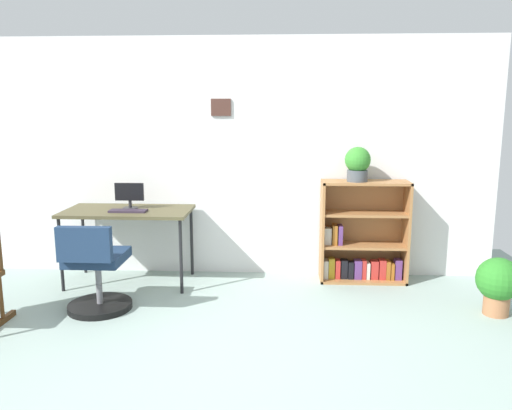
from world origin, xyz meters
TOP-DOWN VIEW (x-y plane):
  - ground_plane at (0.00, 0.00)m, footprint 6.24×6.24m
  - wall_back at (-0.00, 2.15)m, footprint 5.20×0.12m
  - desk at (-0.90, 1.75)m, footprint 1.17×0.61m
  - monitor at (-0.89, 1.79)m, footprint 0.27×0.14m
  - keyboard at (-0.86, 1.64)m, footprint 0.34×0.13m
  - office_chair at (-0.96, 1.03)m, footprint 0.52×0.55m
  - bookshelf_low at (1.30, 1.95)m, footprint 0.81×0.30m
  - potted_plant_on_shelf at (1.23, 1.90)m, footprint 0.24×0.24m
  - potted_plant_floor at (2.26, 1.13)m, footprint 0.35×0.35m

SIDE VIEW (x-z plane):
  - ground_plane at x=0.00m, z-range 0.00..0.00m
  - potted_plant_floor at x=2.26m, z-range 0.03..0.50m
  - office_chair at x=-0.96m, z-range -0.05..0.70m
  - bookshelf_low at x=1.30m, z-range -0.07..0.90m
  - desk at x=-0.90m, z-range 0.30..1.01m
  - keyboard at x=-0.86m, z-range 0.71..0.73m
  - monitor at x=-0.89m, z-range 0.71..0.96m
  - potted_plant_on_shelf at x=1.23m, z-range 0.98..1.30m
  - wall_back at x=0.00m, z-range 0.00..2.31m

